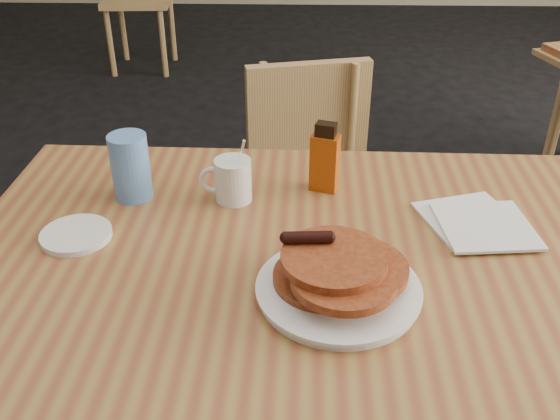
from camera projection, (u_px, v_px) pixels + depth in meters
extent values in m
cube|color=olive|center=(308.00, 264.00, 1.13)|extent=(1.30, 0.88, 0.04)
cube|color=tan|center=(307.00, 270.00, 1.14)|extent=(1.34, 0.92, 0.02)
cylinder|color=tan|center=(520.00, 304.00, 1.61)|extent=(0.04, 0.04, 0.71)
cube|color=tan|center=(307.00, 220.00, 1.88)|extent=(0.45, 0.45, 0.04)
cube|color=tan|center=(308.00, 128.00, 1.90)|extent=(0.37, 0.12, 0.41)
cylinder|color=tan|center=(255.00, 305.00, 1.86)|extent=(0.04, 0.04, 0.38)
cylinder|color=tan|center=(350.00, 248.00, 2.11)|extent=(0.04, 0.04, 0.38)
cube|color=tan|center=(138.00, 0.00, 4.05)|extent=(0.45, 0.45, 0.04)
cylinder|color=tan|center=(110.00, 43.00, 4.03)|extent=(0.04, 0.04, 0.43)
cylinder|color=tan|center=(172.00, 29.00, 4.31)|extent=(0.04, 0.04, 0.43)
cylinder|color=white|center=(338.00, 291.00, 1.02)|extent=(0.26, 0.26, 0.02)
cylinder|color=white|center=(338.00, 287.00, 1.02)|extent=(0.27, 0.27, 0.01)
cylinder|color=#97451F|center=(324.00, 277.00, 1.03)|extent=(0.17, 0.17, 0.01)
cylinder|color=#97451F|center=(356.00, 269.00, 1.02)|extent=(0.17, 0.17, 0.01)
cylinder|color=#97451F|center=(344.00, 279.00, 0.97)|extent=(0.17, 0.17, 0.01)
cylinder|color=#97451F|center=(334.00, 259.00, 0.99)|extent=(0.17, 0.17, 0.01)
cylinder|color=black|center=(308.00, 237.00, 1.01)|extent=(0.08, 0.03, 0.02)
cylinder|color=white|center=(233.00, 180.00, 1.27)|extent=(0.08, 0.08, 0.09)
torus|color=white|center=(214.00, 180.00, 1.27)|extent=(0.06, 0.01, 0.06)
cylinder|color=black|center=(233.00, 164.00, 1.25)|extent=(0.07, 0.07, 0.01)
cylinder|color=white|center=(238.00, 166.00, 1.25)|extent=(0.04, 0.04, 0.13)
cube|color=maroon|center=(325.00, 163.00, 1.30)|extent=(0.07, 0.05, 0.12)
cube|color=black|center=(326.00, 130.00, 1.26)|extent=(0.05, 0.04, 0.03)
cube|color=silver|center=(470.00, 219.00, 1.22)|extent=(0.21, 0.21, 0.01)
cube|color=silver|center=(485.00, 226.00, 1.19)|extent=(0.19, 0.19, 0.01)
cylinder|color=#5989D1|center=(130.00, 167.00, 1.27)|extent=(0.08, 0.08, 0.14)
cylinder|color=white|center=(76.00, 235.00, 1.17)|extent=(0.16, 0.16, 0.01)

